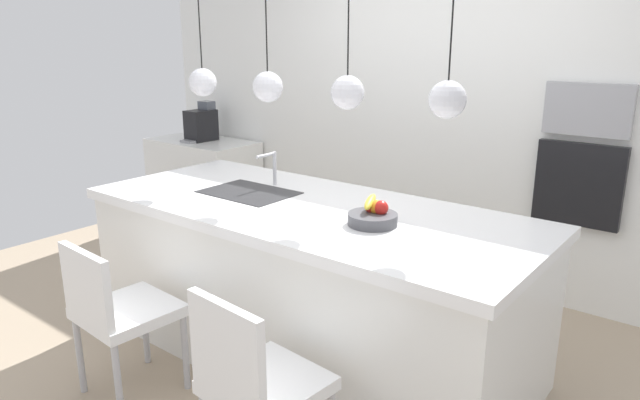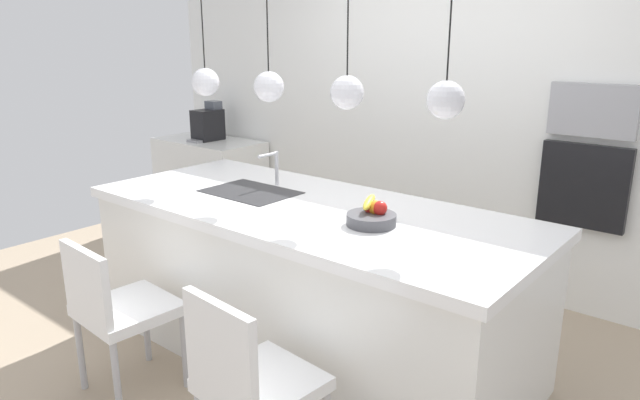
# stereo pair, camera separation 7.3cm
# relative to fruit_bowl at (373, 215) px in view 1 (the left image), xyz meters

# --- Properties ---
(floor) EXTENTS (6.60, 6.60, 0.00)m
(floor) POSITION_rel_fruit_bowl_xyz_m (-0.49, 0.05, -0.98)
(floor) COLOR tan
(floor) RESTS_ON ground
(back_wall) EXTENTS (6.00, 0.10, 2.60)m
(back_wall) POSITION_rel_fruit_bowl_xyz_m (-0.49, 1.70, 0.32)
(back_wall) COLOR white
(back_wall) RESTS_ON ground
(kitchen_island) EXTENTS (2.69, 1.14, 0.94)m
(kitchen_island) POSITION_rel_fruit_bowl_xyz_m (-0.49, 0.05, -0.51)
(kitchen_island) COLOR white
(kitchen_island) RESTS_ON ground
(sink_basin) EXTENTS (0.56, 0.40, 0.02)m
(sink_basin) POSITION_rel_fruit_bowl_xyz_m (-0.95, 0.05, -0.05)
(sink_basin) COLOR #2D2D30
(sink_basin) RESTS_ON kitchen_island
(faucet) EXTENTS (0.02, 0.17, 0.22)m
(faucet) POSITION_rel_fruit_bowl_xyz_m (-0.95, 0.27, 0.10)
(faucet) COLOR silver
(faucet) RESTS_ON kitchen_island
(fruit_bowl) EXTENTS (0.26, 0.26, 0.15)m
(fruit_bowl) POSITION_rel_fruit_bowl_xyz_m (0.00, 0.00, 0.00)
(fruit_bowl) COLOR #4C4C51
(fruit_bowl) RESTS_ON kitchen_island
(side_counter) EXTENTS (1.10, 0.60, 0.88)m
(side_counter) POSITION_rel_fruit_bowl_xyz_m (-2.89, 1.33, -0.55)
(side_counter) COLOR white
(side_counter) RESTS_ON ground
(coffee_machine) EXTENTS (0.20, 0.35, 0.38)m
(coffee_machine) POSITION_rel_fruit_bowl_xyz_m (-2.88, 1.34, 0.05)
(coffee_machine) COLOR black
(coffee_machine) RESTS_ON side_counter
(microwave) EXTENTS (0.54, 0.08, 0.34)m
(microwave) POSITION_rel_fruit_bowl_xyz_m (0.58, 1.63, 0.43)
(microwave) COLOR #9E9EA3
(microwave) RESTS_ON back_wall
(oven) EXTENTS (0.56, 0.08, 0.56)m
(oven) POSITION_rel_fruit_bowl_xyz_m (0.58, 1.63, -0.07)
(oven) COLOR black
(oven) RESTS_ON back_wall
(chair_near) EXTENTS (0.48, 0.49, 0.87)m
(chair_near) POSITION_rel_fruit_bowl_xyz_m (-0.98, -0.90, -0.47)
(chair_near) COLOR white
(chair_near) RESTS_ON ground
(chair_middle) EXTENTS (0.48, 0.49, 0.89)m
(chair_middle) POSITION_rel_fruit_bowl_xyz_m (0.02, -0.91, -0.49)
(chair_middle) COLOR white
(chair_middle) RESTS_ON ground
(pendant_light_left) EXTENTS (0.18, 0.18, 0.78)m
(pendant_light_left) POSITION_rel_fruit_bowl_xyz_m (-1.33, 0.05, 0.61)
(pendant_light_left) COLOR silver
(pendant_light_center_left) EXTENTS (0.18, 0.18, 0.78)m
(pendant_light_center_left) POSITION_rel_fruit_bowl_xyz_m (-0.77, 0.05, 0.61)
(pendant_light_center_left) COLOR silver
(pendant_light_center_right) EXTENTS (0.18, 0.18, 0.78)m
(pendant_light_center_right) POSITION_rel_fruit_bowl_xyz_m (-0.21, 0.05, 0.61)
(pendant_light_center_right) COLOR silver
(pendant_light_right) EXTENTS (0.18, 0.18, 0.78)m
(pendant_light_right) POSITION_rel_fruit_bowl_xyz_m (0.35, 0.05, 0.61)
(pendant_light_right) COLOR silver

